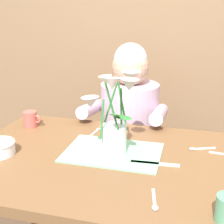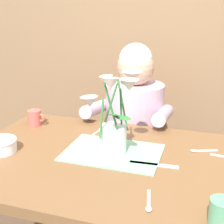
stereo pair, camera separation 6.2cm
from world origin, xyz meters
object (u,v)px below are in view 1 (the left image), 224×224
(flower_vase, at_px, (115,118))
(seated_person, at_px, (129,138))
(ceramic_mug, at_px, (31,119))
(dinner_knife, at_px, (155,164))

(flower_vase, bearing_deg, seated_person, 95.64)
(flower_vase, xyz_separation_m, ceramic_mug, (-0.49, 0.19, -0.12))
(ceramic_mug, bearing_deg, dinner_knife, -19.89)
(dinner_knife, relative_size, ceramic_mug, 2.04)
(dinner_knife, height_order, ceramic_mug, ceramic_mug)
(seated_person, xyz_separation_m, ceramic_mug, (-0.43, -0.38, 0.22))
(flower_vase, distance_m, ceramic_mug, 0.54)
(seated_person, height_order, ceramic_mug, seated_person)
(dinner_knife, bearing_deg, flower_vase, 159.30)
(dinner_knife, bearing_deg, ceramic_mug, 156.18)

